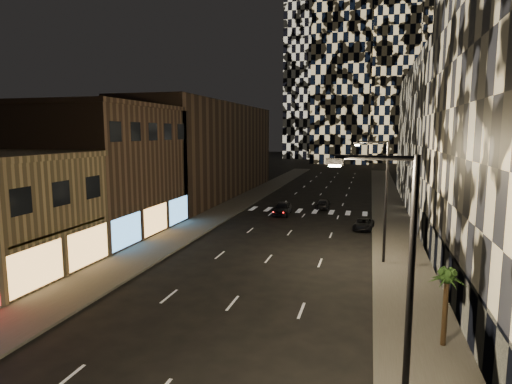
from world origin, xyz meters
The scene contains 16 objects.
sidewalk_left centered at (-10.00, 50.00, 0.07)m, with size 4.00×120.00×0.15m, color #47443F.
sidewalk_right centered at (10.00, 50.00, 0.07)m, with size 4.00×120.00×0.15m, color #47443F.
curb_left centered at (-7.90, 50.00, 0.07)m, with size 0.20×120.00×0.15m, color #4C4C47.
curb_right centered at (7.90, 50.00, 0.07)m, with size 0.20×120.00×0.15m, color #4C4C47.
retail_tan centered at (-17.00, 21.00, 4.00)m, with size 10.00×10.00×8.00m, color #84724F.
retail_brown centered at (-17.00, 33.50, 6.00)m, with size 10.00×15.00×12.00m, color #493529.
retail_filler_left centered at (-17.00, 60.00, 7.00)m, with size 10.00×40.00×14.00m, color #493529.
midrise_base centered at (12.30, 24.50, 1.50)m, with size 0.60×25.00×3.00m, color #383838.
midrise_filler_right centered at (20.00, 57.00, 9.00)m, with size 16.00×40.00×18.00m, color #232326.
tower_center_low centered at (-2.00, 140.00, 47.50)m, with size 18.00×18.00×95.00m, color black.
streetlight_near centered at (8.35, 10.00, 5.35)m, with size 2.55×0.25×9.00m.
streetlight_far centered at (8.35, 30.00, 5.35)m, with size 2.55×0.25×9.00m.
car_dark_midlane centered at (-2.52, 46.88, 0.78)m, with size 1.84×4.58×1.56m, color black.
car_dark_oncoming centered at (1.72, 52.36, 0.59)m, with size 1.64×4.04×1.17m, color black.
car_dark_rightlane centered at (6.96, 41.28, 0.54)m, with size 1.79×3.89×1.08m, color black.
palm_tree centered at (10.88, 17.58, 3.12)m, with size 1.83×1.83×3.60m.
Camera 1 is at (7.37, -2.32, 9.75)m, focal length 30.00 mm.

